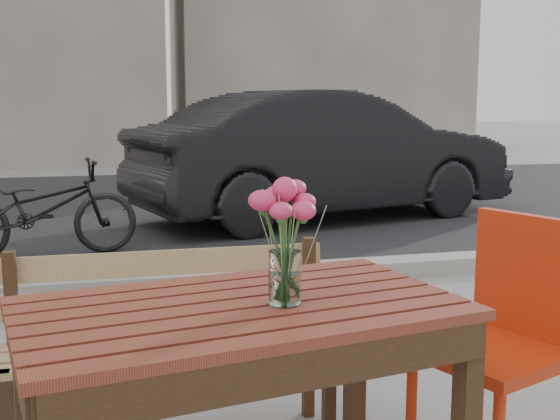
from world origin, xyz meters
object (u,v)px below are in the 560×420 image
(main_vase, at_px, (285,226))
(red_chair, at_px, (507,328))
(parked_car, at_px, (325,155))
(bicycle, at_px, (42,209))
(main_table, at_px, (241,346))

(main_vase, bearing_deg, red_chair, 15.31)
(parked_car, height_order, bicycle, parked_car)
(red_chair, relative_size, parked_car, 0.21)
(main_table, distance_m, main_vase, 0.36)
(parked_car, distance_m, bicycle, 3.23)
(main_table, height_order, main_vase, main_vase)
(main_vase, xyz_separation_m, bicycle, (-0.95, 4.28, -0.56))
(red_chair, height_order, bicycle, red_chair)
(main_vase, distance_m, parked_car, 5.96)
(red_chair, bearing_deg, parked_car, 147.73)
(main_vase, height_order, bicycle, main_vase)
(main_table, bearing_deg, red_chair, 1.61)
(main_table, xyz_separation_m, main_vase, (0.12, -0.04, 0.34))
(red_chair, relative_size, main_vase, 2.59)
(main_vase, relative_size, parked_car, 0.08)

